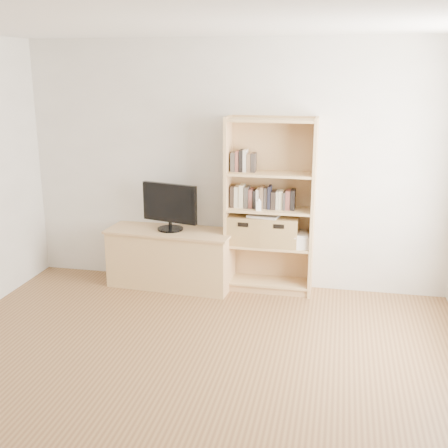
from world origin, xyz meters
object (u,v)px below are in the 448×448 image
(tv_stand, at_px, (171,259))
(bookshelf, at_px, (270,207))
(basket_left, at_px, (246,229))
(baby_monitor, at_px, (259,206))
(laptop, at_px, (264,216))
(basket_right, at_px, (280,231))
(television, at_px, (170,207))

(tv_stand, bearing_deg, bookshelf, 8.43)
(tv_stand, distance_m, basket_left, 0.89)
(baby_monitor, xyz_separation_m, laptop, (0.05, 0.08, -0.12))
(baby_monitor, bearing_deg, basket_right, 11.78)
(television, bearing_deg, basket_right, 18.81)
(tv_stand, xyz_separation_m, basket_left, (0.81, 0.08, 0.36))
(basket_right, bearing_deg, baby_monitor, -156.94)
(tv_stand, height_order, basket_left, basket_left)
(baby_monitor, bearing_deg, television, 166.50)
(baby_monitor, xyz_separation_m, basket_right, (0.21, 0.10, -0.28))
(television, xyz_separation_m, baby_monitor, (0.95, -0.02, 0.06))
(tv_stand, bearing_deg, laptop, 7.36)
(tv_stand, xyz_separation_m, basket_right, (1.16, 0.08, 0.36))
(bookshelf, xyz_separation_m, baby_monitor, (-0.10, -0.10, 0.03))
(basket_left, bearing_deg, tv_stand, -172.05)
(basket_left, height_order, laptop, laptop)
(basket_left, bearing_deg, basket_right, 2.20)
(tv_stand, distance_m, laptop, 1.13)
(tv_stand, height_order, bookshelf, bookshelf)
(basket_left, xyz_separation_m, basket_right, (0.36, -0.00, 0.00))
(television, distance_m, laptop, 1.00)
(baby_monitor, relative_size, basket_left, 0.27)
(tv_stand, relative_size, television, 2.06)
(basket_right, bearing_deg, basket_left, 178.72)
(baby_monitor, distance_m, laptop, 0.15)
(bookshelf, distance_m, baby_monitor, 0.15)
(bookshelf, height_order, baby_monitor, bookshelf)
(tv_stand, xyz_separation_m, baby_monitor, (0.95, -0.02, 0.64))
(basket_left, distance_m, laptop, 0.25)
(bookshelf, xyz_separation_m, basket_left, (-0.24, -0.00, -0.26))
(basket_left, bearing_deg, laptop, -3.27)
(bookshelf, xyz_separation_m, basket_right, (0.11, -0.01, -0.25))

